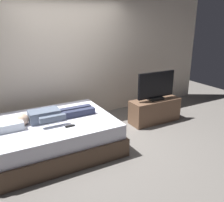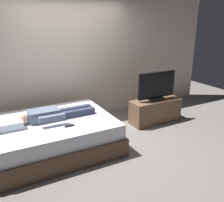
% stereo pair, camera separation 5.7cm
% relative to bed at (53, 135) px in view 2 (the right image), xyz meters
% --- Properties ---
extents(ground_plane, '(10.00, 10.00, 0.00)m').
position_rel_bed_xyz_m(ground_plane, '(0.72, -0.20, -0.26)').
color(ground_plane, slate).
extents(back_wall, '(6.40, 0.10, 2.80)m').
position_rel_bed_xyz_m(back_wall, '(1.12, 1.25, 1.14)').
color(back_wall, beige).
rests_on(back_wall, ground).
extents(bed, '(2.01, 1.56, 0.54)m').
position_rel_bed_xyz_m(bed, '(0.00, 0.00, 0.00)').
color(bed, brown).
rests_on(bed, ground).
extents(pillow, '(0.48, 0.34, 0.12)m').
position_rel_bed_xyz_m(pillow, '(-0.69, 0.00, 0.34)').
color(pillow, white).
rests_on(pillow, bed).
extents(person, '(1.26, 0.46, 0.18)m').
position_rel_bed_xyz_m(person, '(0.03, 0.03, 0.36)').
color(person, slate).
rests_on(person, bed).
extents(remote, '(0.15, 0.04, 0.02)m').
position_rel_bed_xyz_m(remote, '(0.18, -0.37, 0.29)').
color(remote, black).
rests_on(remote, bed).
extents(tv_stand, '(1.10, 0.40, 0.50)m').
position_rel_bed_xyz_m(tv_stand, '(2.24, 0.14, -0.01)').
color(tv_stand, brown).
rests_on(tv_stand, ground).
extents(tv, '(0.88, 0.20, 0.59)m').
position_rel_bed_xyz_m(tv, '(2.24, 0.14, 0.52)').
color(tv, black).
rests_on(tv, tv_stand).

